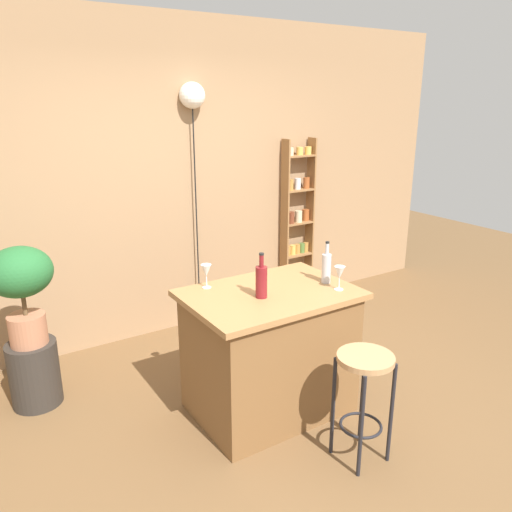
{
  "coord_description": "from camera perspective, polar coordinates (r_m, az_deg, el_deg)",
  "views": [
    {
      "loc": [
        -1.76,
        -2.28,
        2.12
      ],
      "look_at": [
        0.05,
        0.55,
        1.06
      ],
      "focal_mm": 35.56,
      "sensor_mm": 36.0,
      "label": 1
    }
  ],
  "objects": [
    {
      "name": "wine_glass_left",
      "position": [
        3.39,
        9.38,
        -1.92
      ],
      "size": [
        0.07,
        0.07,
        0.16
      ],
      "color": "silver",
      "rests_on": "kitchen_counter"
    },
    {
      "name": "wine_glass_center",
      "position": [
        3.4,
        -5.62,
        -1.72
      ],
      "size": [
        0.07,
        0.07,
        0.16
      ],
      "color": "silver",
      "rests_on": "kitchen_counter"
    },
    {
      "name": "spice_shelf",
      "position": [
        5.31,
        4.7,
        3.7
      ],
      "size": [
        0.35,
        0.13,
        1.72
      ],
      "color": "olive",
      "rests_on": "ground"
    },
    {
      "name": "pendant_globe_light",
      "position": [
        4.57,
        -7.19,
        17.14
      ],
      "size": [
        0.23,
        0.23,
        2.24
      ],
      "color": "black",
      "rests_on": "ground"
    },
    {
      "name": "kitchen_counter",
      "position": [
        3.54,
        1.53,
        -10.67
      ],
      "size": [
        1.11,
        0.78,
        0.89
      ],
      "color": "brown",
      "rests_on": "ground"
    },
    {
      "name": "bottle_olive_oil",
      "position": [
        3.23,
        0.61,
        -2.81
      ],
      "size": [
        0.08,
        0.08,
        0.3
      ],
      "color": "maroon",
      "rests_on": "kitchen_counter"
    },
    {
      "name": "bottle_sauce_amber",
      "position": [
        3.52,
        7.92,
        -1.25
      ],
      "size": [
        0.06,
        0.06,
        0.29
      ],
      "color": "#B2B2B7",
      "rests_on": "kitchen_counter"
    },
    {
      "name": "ground",
      "position": [
        3.58,
        4.32,
        -18.9
      ],
      "size": [
        12.0,
        12.0,
        0.0
      ],
      "primitive_type": "plane",
      "color": "brown"
    },
    {
      "name": "potted_plant",
      "position": [
        3.75,
        -24.92,
        -2.79
      ],
      "size": [
        0.43,
        0.39,
        0.7
      ],
      "color": "#A86B4C",
      "rests_on": "plant_stool"
    },
    {
      "name": "bar_stool",
      "position": [
        3.13,
        12.04,
        -13.78
      ],
      "size": [
        0.34,
        0.34,
        0.69
      ],
      "color": "black",
      "rests_on": "ground"
    },
    {
      "name": "back_wall",
      "position": [
        4.64,
        -10.01,
        8.31
      ],
      "size": [
        6.4,
        0.1,
        2.8
      ],
      "primitive_type": "cube",
      "color": "#997551",
      "rests_on": "ground"
    },
    {
      "name": "plant_stool",
      "position": [
        4.03,
        -23.65,
        -12.0
      ],
      "size": [
        0.34,
        0.34,
        0.47
      ],
      "primitive_type": "cylinder",
      "color": "#2D2823",
      "rests_on": "ground"
    }
  ]
}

